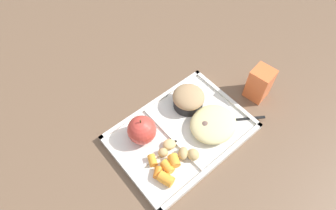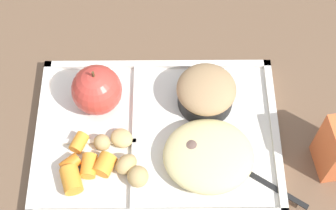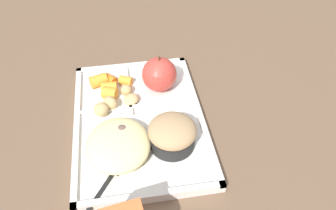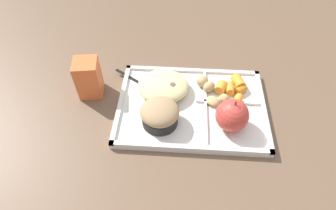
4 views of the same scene
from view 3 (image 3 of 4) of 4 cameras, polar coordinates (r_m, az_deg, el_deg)
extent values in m
plane|color=brown|center=(0.67, -4.90, -3.22)|extent=(6.00, 6.00, 0.00)
cube|color=silver|center=(0.66, -4.93, -2.85)|extent=(0.35, 0.25, 0.01)
cube|color=silver|center=(0.66, -15.33, -3.42)|extent=(0.35, 0.01, 0.01)
cube|color=silver|center=(0.67, 5.25, -1.05)|extent=(0.35, 0.01, 0.01)
cube|color=silver|center=(0.78, -6.26, 6.75)|extent=(0.01, 0.25, 0.01)
cube|color=silver|center=(0.55, -3.12, -15.11)|extent=(0.01, 0.25, 0.01)
cube|color=silver|center=(0.68, -5.27, -0.25)|extent=(0.01, 0.23, 0.01)
cube|color=silver|center=(0.72, -6.74, 2.66)|extent=(0.15, 0.01, 0.01)
sphere|color=#C63D33|center=(0.70, -1.50, 5.25)|extent=(0.07, 0.07, 0.07)
cylinder|color=#4C381E|center=(0.68, -1.56, 7.84)|extent=(0.00, 0.00, 0.01)
cylinder|color=black|center=(0.60, 0.73, -5.83)|extent=(0.08, 0.08, 0.03)
ellipsoid|color=tan|center=(0.59, 0.75, -4.39)|extent=(0.09, 0.09, 0.04)
cylinder|color=orange|center=(0.74, -9.81, 4.34)|extent=(0.03, 0.03, 0.02)
cylinder|color=orange|center=(0.73, -7.23, 4.17)|extent=(0.03, 0.03, 0.02)
cylinder|color=orange|center=(0.72, -10.04, 3.06)|extent=(0.02, 0.03, 0.02)
cylinder|color=orange|center=(0.70, -9.92, 2.01)|extent=(0.03, 0.04, 0.03)
cylinder|color=orange|center=(0.74, -11.78, 4.11)|extent=(0.04, 0.04, 0.03)
ellipsoid|color=tan|center=(0.68, -9.82, 0.38)|extent=(0.04, 0.04, 0.03)
ellipsoid|color=tan|center=(0.71, -7.12, 2.55)|extent=(0.03, 0.03, 0.02)
ellipsoid|color=tan|center=(0.67, -11.31, -0.75)|extent=(0.03, 0.03, 0.03)
ellipsoid|color=tan|center=(0.69, -6.29, 0.98)|extent=(0.04, 0.04, 0.02)
ellipsoid|color=beige|center=(0.60, -8.48, -6.66)|extent=(0.13, 0.11, 0.04)
sphere|color=brown|center=(0.61, -7.83, -5.00)|extent=(0.04, 0.04, 0.04)
sphere|color=#755B4C|center=(0.58, -6.52, -8.90)|extent=(0.03, 0.03, 0.03)
cube|color=black|center=(0.56, -12.11, -15.33)|extent=(0.09, 0.06, 0.00)
cube|color=black|center=(0.59, -8.61, -10.45)|extent=(0.04, 0.03, 0.00)
cylinder|color=black|center=(0.60, -6.63, -8.97)|extent=(0.02, 0.01, 0.00)
cylinder|color=black|center=(0.60, -7.38, -8.68)|extent=(0.02, 0.01, 0.00)
cylinder|color=black|center=(0.61, -8.11, -8.39)|extent=(0.02, 0.01, 0.00)
camera|label=1|loc=(0.78, -45.22, 49.89)|focal=30.52mm
camera|label=2|loc=(0.58, -71.26, 45.01)|focal=55.71mm
camera|label=4|loc=(0.63, 50.22, 37.02)|focal=30.40mm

